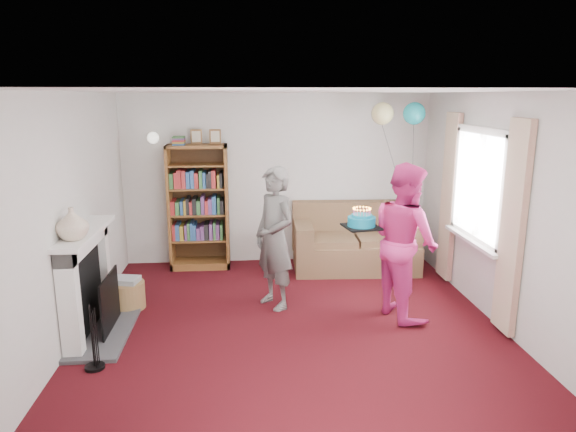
{
  "coord_description": "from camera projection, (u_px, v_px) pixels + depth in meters",
  "views": [
    {
      "loc": [
        -0.49,
        -5.01,
        2.47
      ],
      "look_at": [
        -0.0,
        0.6,
        1.13
      ],
      "focal_mm": 32.0,
      "sensor_mm": 36.0,
      "label": 1
    }
  ],
  "objects": [
    {
      "name": "ground",
      "position": [
        293.0,
        332.0,
        5.46
      ],
      "size": [
        5.0,
        5.0,
        0.0
      ],
      "primitive_type": "plane",
      "color": "#32070A",
      "rests_on": "ground"
    },
    {
      "name": "wall_back",
      "position": [
        277.0,
        179.0,
        7.61
      ],
      "size": [
        4.5,
        0.02,
        2.5
      ],
      "primitive_type": "cube",
      "color": "silver",
      "rests_on": "ground"
    },
    {
      "name": "wall_left",
      "position": [
        63.0,
        223.0,
        4.99
      ],
      "size": [
        0.02,
        5.0,
        2.5
      ],
      "primitive_type": "cube",
      "color": "silver",
      "rests_on": "ground"
    },
    {
      "name": "wall_right",
      "position": [
        508.0,
        214.0,
        5.37
      ],
      "size": [
        0.02,
        5.0,
        2.5
      ],
      "primitive_type": "cube",
      "color": "silver",
      "rests_on": "ground"
    },
    {
      "name": "ceiling",
      "position": [
        294.0,
        91.0,
        4.89
      ],
      "size": [
        4.5,
        5.0,
        0.01
      ],
      "primitive_type": "cube",
      "color": "white",
      "rests_on": "wall_back"
    },
    {
      "name": "fireplace",
      "position": [
        93.0,
        287.0,
        5.36
      ],
      "size": [
        0.55,
        1.8,
        1.12
      ],
      "color": "#3F3F42",
      "rests_on": "ground"
    },
    {
      "name": "window_bay",
      "position": [
        477.0,
        206.0,
        5.95
      ],
      "size": [
        0.14,
        2.02,
        2.2
      ],
      "color": "white",
      "rests_on": "ground"
    },
    {
      "name": "wall_sconce",
      "position": [
        153.0,
        138.0,
        7.18
      ],
      "size": [
        0.16,
        0.23,
        0.16
      ],
      "color": "gold",
      "rests_on": "ground"
    },
    {
      "name": "bookcase",
      "position": [
        199.0,
        208.0,
        7.4
      ],
      "size": [
        0.85,
        0.42,
        2.0
      ],
      "color": "#472B14",
      "rests_on": "ground"
    },
    {
      "name": "sofa",
      "position": [
        354.0,
        244.0,
        7.48
      ],
      "size": [
        1.75,
        0.93,
        0.93
      ],
      "rotation": [
        0.0,
        0.0,
        -0.05
      ],
      "color": "brown",
      "rests_on": "ground"
    },
    {
      "name": "wicker_basket",
      "position": [
        127.0,
        294.0,
        6.06
      ],
      "size": [
        0.42,
        0.42,
        0.38
      ],
      "rotation": [
        0.0,
        0.0,
        -0.21
      ],
      "color": "#A3844C",
      "rests_on": "ground"
    },
    {
      "name": "person_striped",
      "position": [
        275.0,
        238.0,
        5.97
      ],
      "size": [
        0.67,
        0.73,
        1.68
      ],
      "primitive_type": "imported",
      "rotation": [
        0.0,
        0.0,
        -0.99
      ],
      "color": "black",
      "rests_on": "ground"
    },
    {
      "name": "person_magenta",
      "position": [
        405.0,
        241.0,
        5.73
      ],
      "size": [
        0.86,
        1.0,
        1.75
      ],
      "primitive_type": "imported",
      "rotation": [
        0.0,
        0.0,
        1.84
      ],
      "color": "#D12979",
      "rests_on": "ground"
    },
    {
      "name": "birthday_cake",
      "position": [
        362.0,
        222.0,
        5.63
      ],
      "size": [
        0.37,
        0.37,
        0.22
      ],
      "rotation": [
        0.0,
        0.0,
        0.17
      ],
      "color": "black",
      "rests_on": "ground"
    },
    {
      "name": "balloons",
      "position": [
        398.0,
        114.0,
        6.94
      ],
      "size": [
        0.74,
        0.3,
        1.7
      ],
      "color": "#3F3F3F",
      "rests_on": "ground"
    },
    {
      "name": "mantel_vase",
      "position": [
        72.0,
        223.0,
        4.85
      ],
      "size": [
        0.37,
        0.37,
        0.31
      ],
      "primitive_type": "imported",
      "rotation": [
        0.0,
        0.0,
        -0.26
      ],
      "color": "beige",
      "rests_on": "fireplace"
    }
  ]
}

